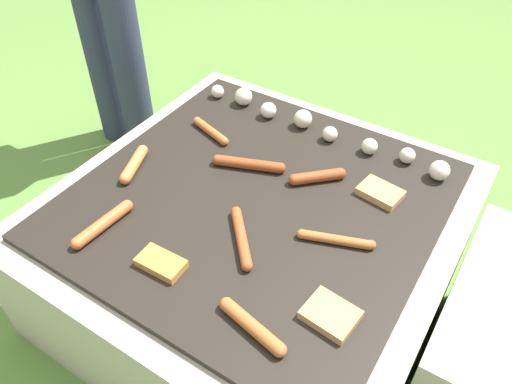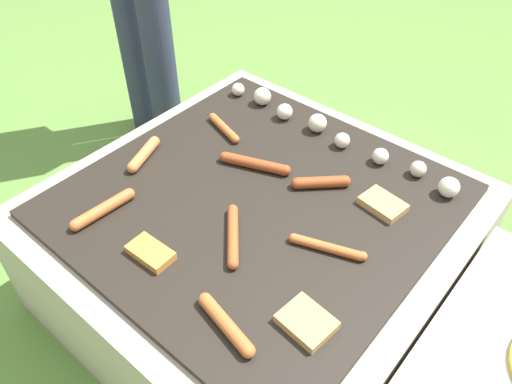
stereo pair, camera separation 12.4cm
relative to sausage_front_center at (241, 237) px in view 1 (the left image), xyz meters
The scene contains 14 objects.
ground_plane 0.42m from the sausage_front_center, 109.67° to the left, with size 14.00×14.00×0.00m, color #567F38.
grill 0.25m from the sausage_front_center, 109.67° to the left, with size 0.97×0.97×0.38m.
sausage_back_left 0.43m from the sausage_front_center, 135.98° to the left, with size 0.15×0.06×0.02m.
sausage_front_left 0.33m from the sausage_front_center, 154.47° to the right, with size 0.04×0.18×0.03m.
sausage_back_right 0.29m from the sausage_front_center, 80.23° to the left, with size 0.12×0.12×0.03m.
sausage_front_center is the anchor object (origin of this frame).
sausage_front_right 0.22m from the sausage_front_center, 31.28° to the left, with size 0.17×0.08×0.02m.
sausage_mid_left 0.26m from the sausage_front_center, 119.32° to the left, with size 0.19×0.09×0.03m.
sausage_mid_right 0.23m from the sausage_front_center, 50.94° to the right, with size 0.17×0.06×0.03m.
sausage_back_center 0.39m from the sausage_front_center, behind, with size 0.07×0.14×0.03m.
bread_slice_left 0.19m from the sausage_front_center, 124.40° to the right, with size 0.11×0.06×0.02m.
bread_slice_right 0.27m from the sausage_front_center, 15.67° to the right, with size 0.11×0.09×0.02m.
bread_slice_center 0.38m from the sausage_front_center, 56.74° to the left, with size 0.11×0.09×0.02m.
mushroom_row 0.48m from the sausage_front_center, 96.51° to the left, with size 0.77×0.08×0.05m.
Camera 1 is at (0.49, -0.77, 1.24)m, focal length 35.00 mm.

